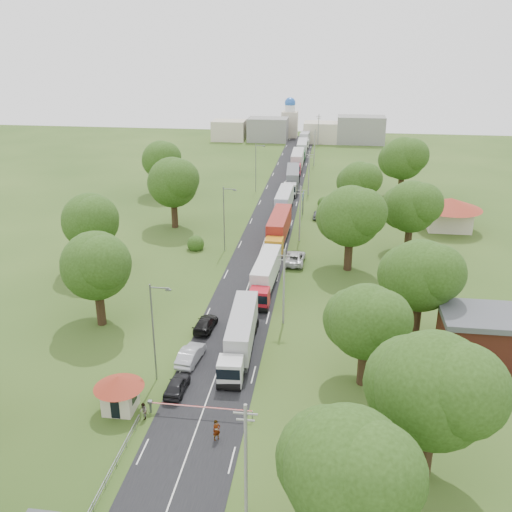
% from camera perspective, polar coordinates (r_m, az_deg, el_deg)
% --- Properties ---
extents(ground, '(260.00, 260.00, 0.00)m').
position_cam_1_polar(ground, '(72.64, -1.09, -3.86)').
color(ground, '#2A4517').
rests_on(ground, ground).
extents(road, '(8.00, 200.00, 0.04)m').
position_cam_1_polar(road, '(90.95, 0.84, 1.48)').
color(road, black).
rests_on(road, ground).
extents(boom_barrier, '(9.22, 0.35, 1.18)m').
position_cam_1_polar(boom_barrier, '(51.31, -7.08, -14.72)').
color(boom_barrier, slate).
rests_on(boom_barrier, ground).
extents(guard_booth, '(4.40, 4.40, 3.45)m').
position_cam_1_polar(guard_booth, '(52.23, -13.52, -12.79)').
color(guard_booth, beige).
rests_on(guard_booth, ground).
extents(guard_rail, '(0.10, 17.00, 1.70)m').
position_cam_1_polar(guard_rail, '(45.69, -15.19, -22.25)').
color(guard_rail, slate).
rests_on(guard_rail, ground).
extents(info_sign, '(0.12, 3.10, 4.10)m').
position_cam_1_polar(info_sign, '(103.86, 4.73, 5.70)').
color(info_sign, slate).
rests_on(info_sign, ground).
extents(pole_0, '(1.60, 0.24, 9.00)m').
position_cam_1_polar(pole_0, '(40.11, -1.03, -19.62)').
color(pole_0, gray).
rests_on(pole_0, ground).
extents(pole_1, '(1.60, 0.24, 9.00)m').
position_cam_1_polar(pole_1, '(63.77, 2.81, -3.00)').
color(pole_1, gray).
rests_on(pole_1, ground).
extents(pole_2, '(1.60, 0.24, 9.00)m').
position_cam_1_polar(pole_2, '(89.95, 4.42, 4.34)').
color(pole_2, gray).
rests_on(pole_2, ground).
extents(pole_3, '(1.60, 0.24, 9.00)m').
position_cam_1_polar(pole_3, '(116.98, 5.31, 8.32)').
color(pole_3, gray).
rests_on(pole_3, ground).
extents(pole_4, '(1.60, 0.24, 9.00)m').
position_cam_1_polar(pole_4, '(144.38, 5.87, 10.81)').
color(pole_4, gray).
rests_on(pole_4, ground).
extents(pole_5, '(1.60, 0.24, 9.00)m').
position_cam_1_polar(pole_5, '(171.97, 6.26, 12.49)').
color(pole_5, gray).
rests_on(pole_5, ground).
extents(lamp_0, '(2.03, 0.22, 10.00)m').
position_cam_1_polar(lamp_0, '(53.91, -10.11, -7.13)').
color(lamp_0, slate).
rests_on(lamp_0, ground).
extents(lamp_1, '(2.03, 0.22, 10.00)m').
position_cam_1_polar(lamp_1, '(85.28, -3.13, 4.02)').
color(lamp_1, slate).
rests_on(lamp_1, ground).
extents(lamp_2, '(2.03, 0.22, 10.00)m').
position_cam_1_polar(lamp_2, '(118.70, 0.05, 9.03)').
color(lamp_2, slate).
rests_on(lamp_2, ground).
extents(tree_0, '(8.80, 8.80, 11.07)m').
position_cam_1_polar(tree_0, '(36.05, 9.12, -20.20)').
color(tree_0, '#382616').
rests_on(tree_0, ground).
extents(tree_1, '(9.60, 9.60, 12.05)m').
position_cam_1_polar(tree_1, '(42.71, 17.29, -12.52)').
color(tree_1, '#382616').
rests_on(tree_1, ground).
extents(tree_2, '(8.00, 8.00, 10.10)m').
position_cam_1_polar(tree_2, '(53.11, 10.98, -6.38)').
color(tree_2, '#382616').
rests_on(tree_2, ground).
extents(tree_3, '(8.80, 8.80, 11.07)m').
position_cam_1_polar(tree_3, '(62.56, 16.12, -1.82)').
color(tree_3, '#382616').
rests_on(tree_3, ground).
extents(tree_4, '(9.60, 9.60, 12.05)m').
position_cam_1_polar(tree_4, '(78.59, 9.45, 3.98)').
color(tree_4, '#382616').
rests_on(tree_4, ground).
extents(tree_5, '(8.80, 8.80, 11.07)m').
position_cam_1_polar(tree_5, '(87.17, 15.26, 4.82)').
color(tree_5, '#382616').
rests_on(tree_5, ground).
extents(tree_6, '(8.00, 8.00, 10.10)m').
position_cam_1_polar(tree_6, '(103.07, 10.28, 7.37)').
color(tree_6, '#382616').
rests_on(tree_6, ground).
extents(tree_7, '(9.60, 9.60, 12.05)m').
position_cam_1_polar(tree_7, '(118.16, 14.50, 9.45)').
color(tree_7, '#382616').
rests_on(tree_7, ground).
extents(tree_10, '(8.80, 8.80, 11.07)m').
position_cam_1_polar(tree_10, '(65.07, -15.68, -0.86)').
color(tree_10, '#382616').
rests_on(tree_10, ground).
extents(tree_11, '(8.80, 8.80, 11.07)m').
position_cam_1_polar(tree_11, '(80.70, -16.21, 3.41)').
color(tree_11, '#382616').
rests_on(tree_11, ground).
extents(tree_12, '(9.60, 9.60, 12.05)m').
position_cam_1_polar(tree_12, '(96.62, -8.30, 7.33)').
color(tree_12, '#382616').
rests_on(tree_12, ground).
extents(tree_13, '(8.80, 8.80, 11.07)m').
position_cam_1_polar(tree_13, '(117.68, -9.44, 9.47)').
color(tree_13, '#382616').
rests_on(tree_13, ground).
extents(house_brick, '(8.60, 6.60, 5.20)m').
position_cam_1_polar(house_brick, '(62.03, 21.71, -7.46)').
color(house_brick, maroon).
rests_on(house_brick, ground).
extents(house_cream, '(10.08, 10.08, 5.80)m').
position_cam_1_polar(house_cream, '(100.70, 18.84, 4.49)').
color(house_cream, beige).
rests_on(house_cream, ground).
extents(distant_town, '(52.00, 8.00, 8.00)m').
position_cam_1_polar(distant_town, '(177.29, 4.71, 12.42)').
color(distant_town, gray).
rests_on(distant_town, ground).
extents(church, '(5.00, 5.00, 12.30)m').
position_cam_1_polar(church, '(185.21, 3.39, 13.44)').
color(church, beige).
rests_on(church, ground).
extents(truck_0, '(3.00, 14.13, 3.90)m').
position_cam_1_polar(truck_0, '(59.27, -1.56, -7.82)').
color(truck_0, silver).
rests_on(truck_0, ground).
extents(truck_1, '(2.83, 13.83, 3.82)m').
position_cam_1_polar(truck_1, '(73.33, 0.94, -1.87)').
color(truck_1, red).
rests_on(truck_1, ground).
extents(truck_2, '(2.92, 15.44, 4.28)m').
position_cam_1_polar(truck_2, '(89.84, 2.27, 2.74)').
color(truck_2, orange).
rests_on(truck_2, ground).
extents(truck_3, '(2.64, 14.37, 3.98)m').
position_cam_1_polar(truck_3, '(104.83, 2.80, 5.39)').
color(truck_3, navy).
rests_on(truck_3, ground).
extents(truck_4, '(3.33, 15.25, 4.21)m').
position_cam_1_polar(truck_4, '(121.64, 3.67, 7.69)').
color(truck_4, silver).
rests_on(truck_4, ground).
extents(truck_5, '(2.80, 15.31, 4.24)m').
position_cam_1_polar(truck_5, '(139.64, 4.14, 9.48)').
color(truck_5, '#BA1C37').
rests_on(truck_5, ground).
extents(truck_6, '(2.72, 14.52, 4.02)m').
position_cam_1_polar(truck_6, '(155.18, 4.61, 10.63)').
color(truck_6, '#20572D').
rests_on(truck_6, ground).
extents(truck_7, '(3.15, 14.39, 3.97)m').
position_cam_1_polar(truck_7, '(172.13, 4.99, 11.68)').
color(truck_7, silver).
rests_on(truck_7, ground).
extents(car_lane_front, '(1.84, 4.28, 1.44)m').
position_cam_1_polar(car_lane_front, '(54.35, -7.92, -12.69)').
color(car_lane_front, black).
rests_on(car_lane_front, ground).
extents(car_lane_mid, '(2.24, 5.04, 1.61)m').
position_cam_1_polar(car_lane_mid, '(58.59, -6.55, -9.78)').
color(car_lane_mid, '#A9ABB2').
rests_on(car_lane_mid, ground).
extents(car_lane_rear, '(2.25, 4.94, 1.40)m').
position_cam_1_polar(car_lane_rear, '(64.36, -5.08, -6.77)').
color(car_lane_rear, black).
rests_on(car_lane_rear, ground).
extents(car_verge_near, '(2.88, 5.98, 1.64)m').
position_cam_1_polar(car_verge_near, '(82.14, 3.92, -0.20)').
color(car_verge_near, silver).
rests_on(car_verge_near, ground).
extents(car_verge_far, '(1.79, 4.19, 1.41)m').
position_cam_1_polar(car_verge_far, '(102.87, 6.20, 4.16)').
color(car_verge_far, '#5B5E63').
rests_on(car_verge_far, ground).
extents(pedestrian_near, '(0.80, 0.77, 1.84)m').
position_cam_1_polar(pedestrian_near, '(48.49, -3.97, -17.01)').
color(pedestrian_near, gray).
rests_on(pedestrian_near, ground).
extents(pedestrian_booth, '(0.79, 0.89, 1.55)m').
position_cam_1_polar(pedestrian_booth, '(51.51, -11.20, -15.01)').
color(pedestrian_booth, gray).
rests_on(pedestrian_booth, ground).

